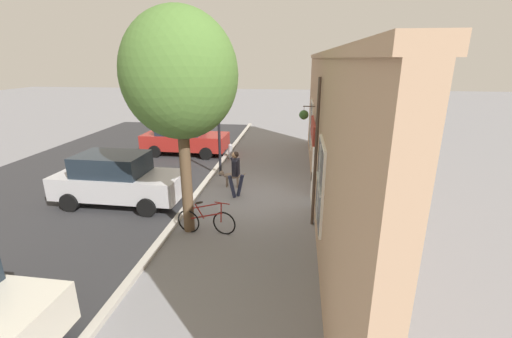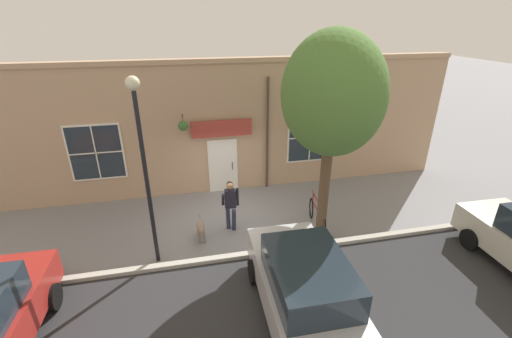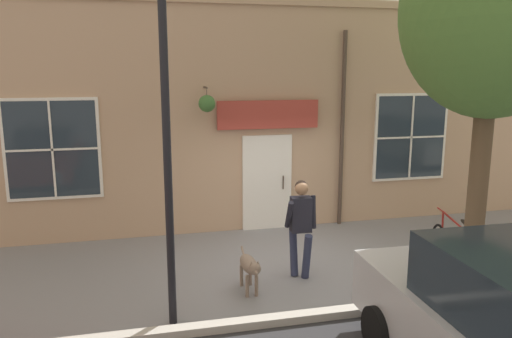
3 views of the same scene
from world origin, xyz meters
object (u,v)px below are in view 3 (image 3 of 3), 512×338
Objects in this scene: pedestrian_walking at (301,220)px; dog_on_leash at (250,266)px; leaning_bicycle at (456,250)px; street_tree_by_curb at (494,14)px; street_lamp at (165,86)px.

pedestrian_walking is 1.54× the size of dog_on_leash.
leaning_bicycle reaches higher than dog_on_leash.
leaning_bicycle is at bearing 170.79° from street_tree_by_curb.
street_lamp reaches higher than leaning_bicycle.
street_lamp is at bearing -64.01° from pedestrian_walking.
pedestrian_walking is at bearing -97.35° from leaning_bicycle.
pedestrian_walking reaches higher than dog_on_leash.
dog_on_leash is 3.73m from leaning_bicycle.
pedestrian_walking is 2.86m from leaning_bicycle.
street_tree_by_curb is (0.89, 2.68, 3.29)m from pedestrian_walking.
street_tree_by_curb reaches higher than dog_on_leash.
pedestrian_walking is 1.19m from dog_on_leash.
street_lamp is (0.70, -1.26, 2.84)m from dog_on_leash.
street_tree_by_curb is 3.48× the size of leaning_bicycle.
dog_on_leash is 0.64× the size of leaning_bicycle.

